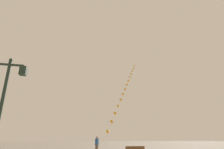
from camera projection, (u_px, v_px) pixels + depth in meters
name	position (u px, v px, depth m)	size (l,w,h in m)	color
twin_lantern_lamp_post	(4.00, 91.00, 7.56)	(1.46, 0.28, 4.90)	#1E2D23
kite_train	(125.00, 89.00, 32.40)	(11.76, 20.12, 19.06)	brown
kite_flyer	(97.00, 145.00, 17.51)	(0.44, 0.61, 1.71)	brown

